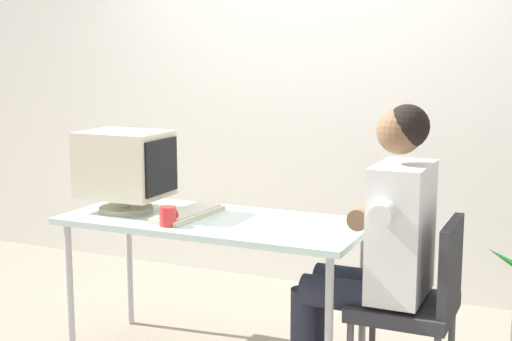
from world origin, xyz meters
The scene contains 7 objects.
wall_back centered at (0.30, 1.40, 1.50)m, with size 8.00×0.10×3.00m, color silver.
desk centered at (0.00, 0.00, 0.67)m, with size 1.47×0.64×0.73m.
crt_monitor centered at (-0.49, -0.02, 0.96)m, with size 0.43×0.33×0.40m.
keyboard centered at (-0.13, -0.01, 0.74)m, with size 0.19×0.45×0.03m.
office_chair centered at (0.99, -0.03, 0.48)m, with size 0.42×0.42×0.83m.
person_seated centered at (0.81, -0.03, 0.71)m, with size 0.70×0.59×1.31m.
desk_mug centered at (-0.13, -0.21, 0.77)m, with size 0.08×0.09×0.09m.
Camera 1 is at (1.58, -3.01, 1.52)m, focal length 50.78 mm.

